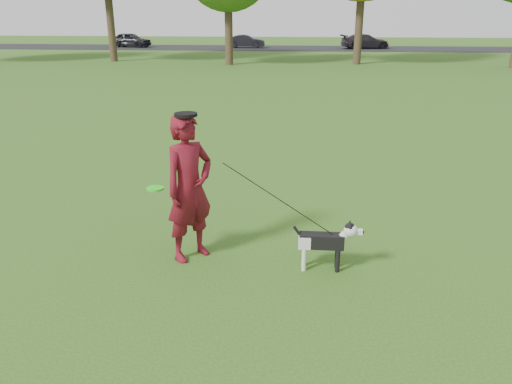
# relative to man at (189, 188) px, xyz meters

# --- Properties ---
(ground) EXTENTS (120.00, 120.00, 0.00)m
(ground) POSITION_rel_man_xyz_m (0.93, 0.27, -1.01)
(ground) COLOR #285116
(ground) RESTS_ON ground
(road) EXTENTS (120.00, 7.00, 0.02)m
(road) POSITION_rel_man_xyz_m (0.93, 40.27, -1.00)
(road) COLOR black
(road) RESTS_ON ground
(man) EXTENTS (0.84, 0.87, 2.01)m
(man) POSITION_rel_man_xyz_m (0.00, 0.00, 0.00)
(man) COLOR #5E0D10
(man) RESTS_ON ground
(dog) EXTENTS (0.92, 0.18, 0.70)m
(dog) POSITION_rel_man_xyz_m (1.84, -0.21, -0.58)
(dog) COLOR black
(dog) RESTS_ON ground
(car_left) EXTENTS (3.97, 2.18, 1.28)m
(car_left) POSITION_rel_man_xyz_m (-14.22, 40.27, -0.35)
(car_left) COLOR black
(car_left) RESTS_ON road
(car_mid) EXTENTS (3.41, 1.23, 1.12)m
(car_mid) POSITION_rel_man_xyz_m (-3.59, 40.27, -0.43)
(car_mid) COLOR black
(car_mid) RESTS_ON road
(car_right) EXTENTS (4.50, 2.58, 1.23)m
(car_right) POSITION_rel_man_xyz_m (6.98, 40.27, -0.37)
(car_right) COLOR black
(car_right) RESTS_ON road
(man_held_items) EXTENTS (2.54, 0.36, 1.55)m
(man_held_items) POSITION_rel_man_xyz_m (1.19, -0.14, -0.06)
(man_held_items) COLOR #26E21C
(man_held_items) RESTS_ON ground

